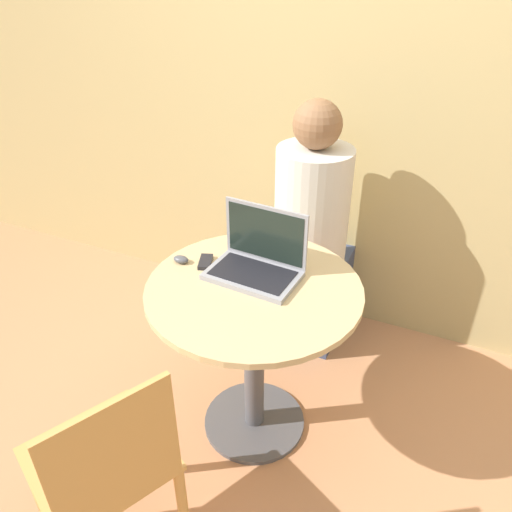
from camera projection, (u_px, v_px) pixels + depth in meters
The scene contains 8 objects.
ground_plane at pixel (254, 422), 2.24m from camera, with size 12.00×12.00×0.00m, color tan.
back_wall at pixel (340, 77), 2.29m from camera, with size 7.00×0.05×2.60m.
round_table at pixel (254, 327), 1.94m from camera, with size 0.81×0.81×0.75m.
laptop at pixel (257, 260), 1.89m from camera, with size 0.36×0.24×0.26m.
cell_phone at pixel (205, 262), 1.97m from camera, with size 0.08×0.11×0.02m.
computer_mouse at pixel (181, 259), 1.97m from camera, with size 0.06×0.04×0.03m.
chair_empty at pixel (107, 472), 1.52m from camera, with size 0.54×0.54×0.86m.
person_seated at pixel (313, 248), 2.48m from camera, with size 0.35×0.54×1.28m.
Camera 1 is at (0.62, -1.37, 1.82)m, focal length 35.00 mm.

